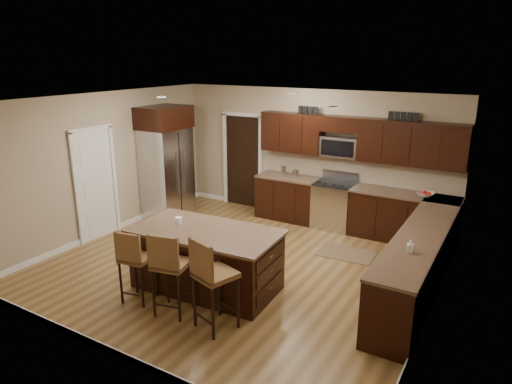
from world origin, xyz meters
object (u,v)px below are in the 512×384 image
Objects in this scene: stool_right at (211,274)px; refrigerator at (166,162)px; range at (334,205)px; island at (207,261)px; stool_left at (134,258)px; stool_mid at (169,265)px.

refrigerator is at bearing 155.62° from stool_right.
range is 4.18m from stool_right.
stool_left is (-0.60, -0.84, 0.24)m from island.
stool_right is at bearing -42.15° from refrigerator.
stool_mid is 0.50× the size of refrigerator.
stool_right is at bearing -12.02° from stool_mid.
refrigerator reaches higher than stool_left.
range is at bearing 74.40° from island.
stool_right reaches higher than stool_mid.
stool_left is at bearing -162.52° from stool_right.
stool_left reaches higher than island.
island is 1.90× the size of stool_mid.
range is at bearing 107.80° from stool_right.
stool_left is 0.87× the size of stool_right.
refrigerator is (-2.63, 2.99, 0.47)m from stool_mid.
stool_left is at bearing -129.22° from island.
range is 4.37m from stool_left.
range is 0.47× the size of refrigerator.
stool_left is at bearing 167.59° from stool_mid.
island is 0.90m from stool_mid.
range is 4.23m from stool_mid.
refrigerator is at bearing 136.85° from island.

